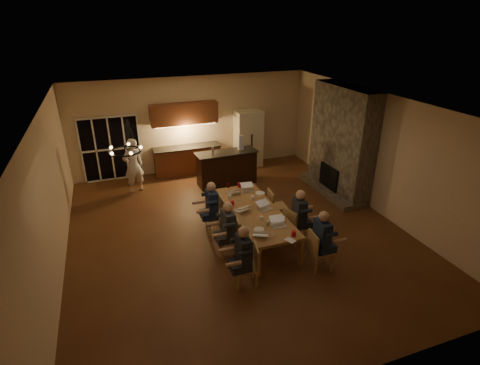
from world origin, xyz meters
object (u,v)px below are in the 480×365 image
object	(u,v)px
chair_left_far	(215,216)
laptop_b	(278,221)
person_left_mid	(228,230)
person_left_far	(212,208)
bar_island	(227,168)
chair_right_near	(321,250)
bar_bottle	(213,150)
person_right_near	(322,241)
laptop_c	(241,206)
plate_near	(280,218)
bar_blender	(241,142)
chair_left_mid	(229,237)
person_left_near	(244,258)
chair_right_far	(278,206)
can_silver	(268,223)
mug_back	(230,197)
laptop_f	(248,187)
chair_right_mid	(295,225)
plate_far	(260,193)
laptop_e	(233,189)
redcup_far	(239,185)
mug_mid	(252,197)
refrigerator	(248,139)
chair_left_near	(246,266)
chandelier	(125,151)
dining_table	(255,224)
mug_front	(261,218)
plate_left	(259,230)
standing_person	(133,166)
person_right_mid	(299,217)
redcup_near	(294,234)
laptop_a	(261,230)
can_cola	(228,185)

from	to	relation	value
chair_left_far	laptop_b	world-z (taller)	laptop_b
person_left_mid	person_left_far	world-z (taller)	same
bar_island	chair_right_near	size ratio (longest dim) A/B	2.17
chair_left_far	bar_bottle	bearing A→B (deg)	164.93
chair_left_far	person_right_near	size ratio (longest dim) A/B	0.64
laptop_c	plate_near	size ratio (longest dim) A/B	1.36
bar_blender	person_left_far	bearing A→B (deg)	-119.50
chair_left_mid	person_left_near	distance (m)	1.17
chair_right_far	can_silver	xyz separation A→B (m)	(-0.87, -1.30, 0.37)
mug_back	person_left_near	bearing A→B (deg)	-102.14
laptop_f	bar_blender	distance (m)	2.43
chair_right_mid	plate_far	size ratio (longest dim) A/B	3.68
plate_far	laptop_e	bearing A→B (deg)	156.37
redcup_far	chair_right_near	bearing A→B (deg)	-75.54
chair_left_far	mug_mid	size ratio (longest dim) A/B	8.90
chair_right_mid	can_silver	distance (m)	0.97
person_left_near	laptop_c	distance (m)	1.82
refrigerator	chair_right_mid	distance (m)	5.12
chair_left_near	chandelier	xyz separation A→B (m)	(-1.96, 1.03, 2.31)
dining_table	mug_back	distance (m)	0.97
mug_front	mug_back	xyz separation A→B (m)	(-0.34, 1.26, 0.00)
bar_island	chair_left_far	xyz separation A→B (m)	(-1.19, -2.68, -0.10)
mug_back	plate_far	distance (m)	0.85
bar_island	chair_right_far	xyz separation A→B (m)	(0.50, -2.72, -0.10)
person_left_mid	bar_bottle	size ratio (longest dim) A/B	5.75
chair_right_far	mug_back	distance (m)	1.31
plate_left	standing_person	bearing A→B (deg)	115.85
person_right_mid	chair_right_near	bearing A→B (deg)	-174.63
plate_far	plate_near	bearing A→B (deg)	-93.40
laptop_e	mug_back	distance (m)	0.38
person_left_near	mug_front	bearing A→B (deg)	143.78
chair_left_mid	chair_left_far	distance (m)	1.06
laptop_c	redcup_near	world-z (taller)	laptop_c
chair_left_near	person_right_near	bearing A→B (deg)	99.63
chair_left_near	can_silver	size ratio (longest dim) A/B	7.42
chair_right_mid	person_left_mid	world-z (taller)	person_left_mid
can_silver	bar_blender	bearing A→B (deg)	78.05
laptop_a	redcup_far	distance (m)	2.43
standing_person	mug_front	distance (m)	4.82
laptop_f	plate_left	bearing A→B (deg)	-97.67
mug_front	plate_far	bearing A→B (deg)	68.34
mug_mid	plate_near	bearing A→B (deg)	-77.54
can_cola	plate_far	distance (m)	0.93
laptop_e	bar_blender	bearing A→B (deg)	-119.49
laptop_b	mug_back	distance (m)	1.72
chair_right_far	plate_far	xyz separation A→B (m)	(-0.39, 0.25, 0.31)
refrigerator	chair_left_near	xyz separation A→B (m)	(-2.41, -6.13, -0.55)
person_left_mid	person_left_far	distance (m)	1.11
bar_bottle	person_left_mid	bearing A→B (deg)	-101.32
mug_mid	redcup_near	xyz separation A→B (m)	(0.19, -1.89, 0.01)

